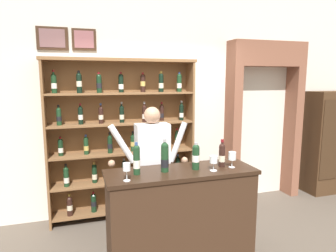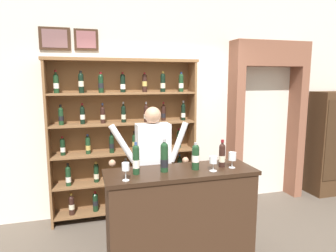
% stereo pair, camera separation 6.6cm
% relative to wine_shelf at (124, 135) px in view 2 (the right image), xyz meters
% --- Properties ---
extents(back_wall, '(12.00, 0.19, 3.56)m').
position_rel_wine_shelf_xyz_m(back_wall, '(0.37, 0.22, 0.60)').
color(back_wall, silver).
rests_on(back_wall, ground).
extents(wine_shelf, '(2.05, 0.33, 2.23)m').
position_rel_wine_shelf_xyz_m(wine_shelf, '(0.00, 0.00, 0.00)').
color(wine_shelf, brown).
rests_on(wine_shelf, ground).
extents(archway_doorway, '(1.27, 0.45, 2.53)m').
position_rel_wine_shelf_xyz_m(archway_doorway, '(2.29, 0.09, 0.29)').
color(archway_doorway, brown).
rests_on(archway_doorway, ground).
extents(side_cabinet, '(0.79, 0.42, 1.75)m').
position_rel_wine_shelf_xyz_m(side_cabinet, '(3.56, -0.11, -0.30)').
color(side_cabinet, '#422B19').
rests_on(side_cabinet, ground).
extents(tasting_counter, '(1.53, 0.52, 1.05)m').
position_rel_wine_shelf_xyz_m(tasting_counter, '(0.38, -1.39, -0.65)').
color(tasting_counter, '#382316').
rests_on(tasting_counter, ground).
extents(shopkeeper, '(0.96, 0.22, 1.64)m').
position_rel_wine_shelf_xyz_m(shopkeeper, '(0.23, -0.79, -0.17)').
color(shopkeeper, '#2D3347').
rests_on(shopkeeper, ground).
extents(tasting_bottle_super_tuscan, '(0.07, 0.07, 0.31)m').
position_rel_wine_shelf_xyz_m(tasting_bottle_super_tuscan, '(-0.08, -1.38, 0.02)').
color(tasting_bottle_super_tuscan, '#19381E').
rests_on(tasting_bottle_super_tuscan, tasting_counter).
extents(tasting_bottle_grappa, '(0.08, 0.08, 0.33)m').
position_rel_wine_shelf_xyz_m(tasting_bottle_grappa, '(0.20, -1.38, 0.02)').
color(tasting_bottle_grappa, '#19381E').
rests_on(tasting_bottle_grappa, tasting_counter).
extents(tasting_bottle_rosso, '(0.08, 0.08, 0.28)m').
position_rel_wine_shelf_xyz_m(tasting_bottle_rosso, '(0.53, -1.40, 0.01)').
color(tasting_bottle_rosso, '#19381E').
rests_on(tasting_bottle_rosso, tasting_counter).
extents(tasting_bottle_brunello, '(0.07, 0.07, 0.29)m').
position_rel_wine_shelf_xyz_m(tasting_bottle_brunello, '(0.83, -1.39, 0.00)').
color(tasting_bottle_brunello, black).
rests_on(tasting_bottle_brunello, tasting_counter).
extents(wine_glass_center, '(0.08, 0.08, 0.15)m').
position_rel_wine_shelf_xyz_m(wine_glass_center, '(0.68, -1.50, -0.02)').
color(wine_glass_center, silver).
rests_on(wine_glass_center, tasting_counter).
extents(wine_glass_left, '(0.08, 0.08, 0.17)m').
position_rel_wine_shelf_xyz_m(wine_glass_left, '(0.91, -1.45, -0.01)').
color(wine_glass_left, silver).
rests_on(wine_glass_left, tasting_counter).
extents(wine_glass_spare, '(0.07, 0.07, 0.17)m').
position_rel_wine_shelf_xyz_m(wine_glass_spare, '(-0.20, -1.54, -0.01)').
color(wine_glass_spare, silver).
rests_on(wine_glass_spare, tasting_counter).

